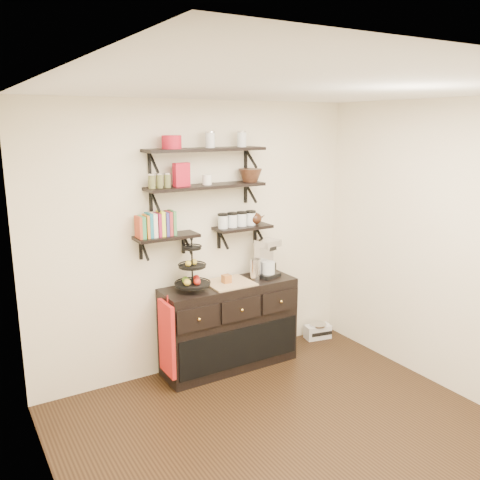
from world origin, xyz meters
name	(u,v)px	position (x,y,z in m)	size (l,w,h in m)	color
floor	(305,449)	(0.00, 0.00, 0.00)	(3.50, 3.50, 0.00)	black
ceiling	(316,89)	(0.00, 0.00, 2.70)	(3.50, 3.50, 0.02)	white
back_wall	(201,238)	(0.00, 1.75, 1.35)	(3.50, 0.02, 2.70)	white
left_wall	(58,335)	(-1.75, 0.00, 1.35)	(0.02, 3.50, 2.70)	white
right_wall	(464,253)	(1.75, 0.00, 1.35)	(0.02, 3.50, 2.70)	white
shelf_top	(205,150)	(0.00, 1.62, 2.23)	(1.20, 0.27, 0.23)	black
shelf_mid	(206,187)	(0.00, 1.62, 1.88)	(1.20, 0.27, 0.23)	black
shelf_low_left	(166,237)	(-0.42, 1.63, 1.43)	(0.60, 0.25, 0.23)	black
shelf_low_right	(242,228)	(0.42, 1.63, 1.43)	(0.60, 0.25, 0.23)	black
cookbooks	(157,224)	(-0.51, 1.63, 1.56)	(0.36, 0.15, 0.26)	#AC4025
glass_canisters	(237,220)	(0.36, 1.63, 1.51)	(0.43, 0.10, 0.13)	silver
sideboard	(229,325)	(0.19, 1.51, 0.45)	(1.40, 0.50, 0.92)	black
fruit_stand	(192,273)	(-0.21, 1.52, 1.07)	(0.34, 0.34, 0.50)	black
candle	(226,279)	(0.16, 1.51, 0.96)	(0.08, 0.08, 0.08)	#9F5A24
coffee_maker	(266,259)	(0.66, 1.54, 1.09)	(0.26, 0.26, 0.40)	black
thermal_carafe	(256,269)	(0.50, 1.49, 1.01)	(0.11, 0.11, 0.22)	silver
apron	(167,339)	(-0.54, 1.41, 0.51)	(0.04, 0.30, 0.71)	#B31D13
radio	(318,331)	(1.43, 1.59, 0.09)	(0.32, 0.23, 0.18)	silver
recipe_box	(181,175)	(-0.26, 1.61, 2.01)	(0.16, 0.06, 0.22)	#B31427
walnut_bowl	(250,175)	(0.50, 1.61, 1.96)	(0.24, 0.24, 0.13)	black
ramekins	(207,180)	(0.01, 1.61, 1.95)	(0.09, 0.09, 0.10)	white
teapot	(254,217)	(0.57, 1.63, 1.53)	(0.20, 0.15, 0.15)	#31190E
red_pot	(172,142)	(-0.35, 1.61, 2.31)	(0.18, 0.18, 0.12)	#B31427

